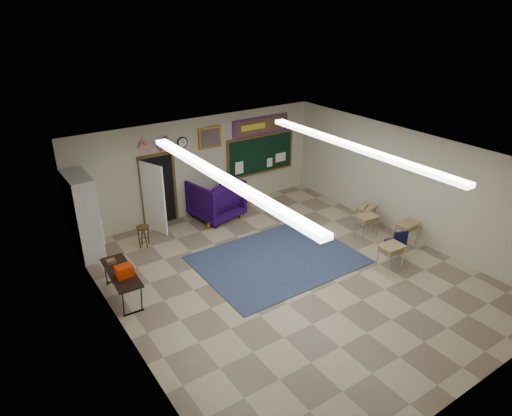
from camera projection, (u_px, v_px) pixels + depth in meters
floor at (291, 276)px, 11.04m from camera, size 9.00×9.00×0.00m
back_wall at (200, 166)px, 13.79m from camera, size 8.00×0.04×3.00m
front_wall at (474, 328)px, 7.03m from camera, size 8.00×0.04×3.00m
left_wall at (122, 275)px, 8.37m from camera, size 0.04×9.00×3.00m
right_wall at (408, 184)px, 12.45m from camera, size 0.04×9.00×3.00m
ceiling at (295, 158)px, 9.79m from camera, size 8.00×9.00×0.04m
area_rug at (278, 259)px, 11.74m from camera, size 4.00×3.00×0.02m
fluorescent_strips at (295, 161)px, 9.81m from camera, size 3.86×6.00×0.10m
doorway at (157, 192)px, 13.10m from camera, size 1.10×0.89×2.16m
chalkboard at (261, 155)px, 14.90m from camera, size 2.55×0.14×1.30m
bulletin_board at (261, 125)px, 14.49m from camera, size 2.10×0.05×0.55m
framed_art_print at (210, 138)px, 13.59m from camera, size 0.75×0.05×0.65m
wall_clock at (182, 142)px, 13.13m from camera, size 0.32×0.05×0.32m
wall_flags at (155, 143)px, 12.63m from camera, size 1.16×0.06×0.70m
storage_cabinet at (83, 216)px, 11.58m from camera, size 0.59×1.25×2.20m
wingback_armchair at (216, 199)px, 13.78m from camera, size 1.56×1.59×1.24m
student_chair_reading at (212, 210)px, 13.56m from camera, size 0.54×0.54×0.78m
student_chair_desk_a at (395, 243)px, 11.64m from camera, size 0.54×0.54×0.87m
student_chair_desk_b at (370, 219)px, 13.07m from camera, size 0.48×0.48×0.72m
student_desk_front_left at (366, 226)px, 12.65m from camera, size 0.61×0.48×0.69m
student_desk_front_right at (366, 216)px, 13.20m from camera, size 0.69×0.58×0.71m
student_desk_back_left at (390, 256)px, 11.13m from camera, size 0.60×0.46×0.70m
student_desk_back_right at (406, 233)px, 12.24m from camera, size 0.61×0.47×0.71m
folding_table at (123, 283)px, 10.14m from camera, size 0.61×1.62×0.91m
wooden_stool at (144, 236)px, 12.24m from camera, size 0.34×0.34×0.60m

